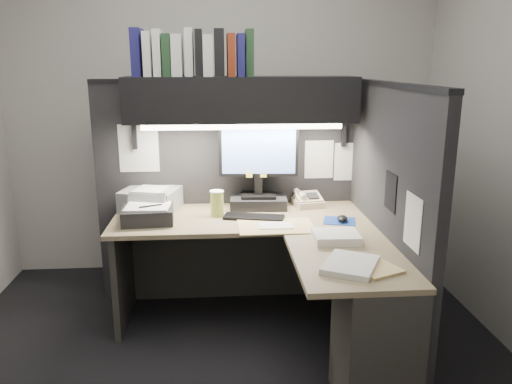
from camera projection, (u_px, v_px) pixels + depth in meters
floor at (228, 360)px, 3.00m from camera, size 3.50×3.50×0.00m
wall_back at (222, 111)px, 4.11m from camera, size 3.50×0.04×2.70m
wall_front at (235, 225)px, 1.22m from camera, size 3.50×0.04×2.70m
partition_back at (228, 193)px, 3.70m from camera, size 1.90×0.06×1.60m
partition_right at (386, 221)px, 3.05m from camera, size 0.06×1.50×1.60m
desk at (300, 290)px, 2.92m from camera, size 1.70×1.53×0.73m
overhead_shelf at (241, 99)px, 3.36m from camera, size 1.55×0.34×0.30m
task_light_tube at (243, 127)px, 3.27m from camera, size 1.32×0.04×0.04m
monitor at (258, 175)px, 3.52m from camera, size 0.56×0.27×0.60m
keyboard at (254, 217)px, 3.32m from camera, size 0.42×0.22×0.02m
mousepad at (339, 221)px, 3.27m from camera, size 0.24×0.23×0.00m
mouse at (342, 218)px, 3.25m from camera, size 0.09×0.12×0.04m
telephone at (308, 201)px, 3.61m from camera, size 0.23×0.23×0.08m
coffee_cup at (217, 204)px, 3.37m from camera, size 0.12×0.12×0.17m
printer at (151, 199)px, 3.51m from camera, size 0.44×0.40×0.15m
notebook_stack at (148, 215)px, 3.24m from camera, size 0.34×0.29×0.10m
open_folder at (276, 226)px, 3.15m from camera, size 0.48×0.32×0.01m
paper_stack_a at (336, 237)px, 2.90m from camera, size 0.26×0.23×0.05m
paper_stack_b at (350, 265)px, 2.52m from camera, size 0.36×0.38×0.03m
manila_stack at (373, 267)px, 2.52m from camera, size 0.29×0.32×0.01m
binder_row at (193, 54)px, 3.27m from camera, size 0.79×0.26×0.30m
pinned_papers at (288, 169)px, 3.31m from camera, size 1.76×1.31×0.51m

